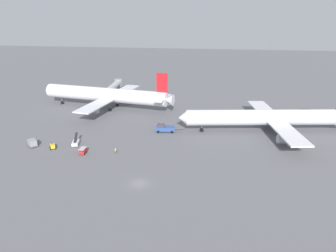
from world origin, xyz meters
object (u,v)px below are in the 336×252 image
gse_belt_loader_portside (76,142)px  gse_gpu_cart_small (53,146)px  airliner_at_gate_left (106,95)px  ground_crew_ramp_agent_by_cones (116,151)px  gse_baggage_cart_trailing (83,151)px  pushback_tug (165,128)px  airliner_being_pushed (268,118)px  jet_bridge (115,86)px  gse_container_dolly_flat (32,143)px

gse_belt_loader_portside → gse_gpu_cart_small: bearing=-145.4°
airliner_at_gate_left → ground_crew_ramp_agent_by_cones: (17.81, -43.28, -4.94)m
gse_baggage_cart_trailing → gse_gpu_cart_small: 10.49m
pushback_tug → airliner_being_pushed: bearing=9.4°
pushback_tug → ground_crew_ramp_agent_by_cones: bearing=-119.1°
airliner_being_pushed → gse_gpu_cart_small: (-64.77, -24.94, -4.11)m
gse_gpu_cart_small → jet_bridge: (-1.96, 65.92, 3.75)m
pushback_tug → gse_belt_loader_portside: 29.39m
gse_belt_loader_portside → ground_crew_ramp_agent_by_cones: (14.03, -4.24, 0.05)m
airliner_at_gate_left → gse_container_dolly_flat: airliner_at_gate_left is taller
airliner_at_gate_left → jet_bridge: bearing=99.1°
gse_belt_loader_portside → gse_container_dolly_flat: bearing=-165.7°
gse_container_dolly_flat → gse_baggage_cart_trailing: bearing=-8.5°
jet_bridge → gse_belt_loader_portside: bearing=-83.1°
gse_baggage_cart_trailing → jet_bridge: size_ratio=0.14×
gse_container_dolly_flat → jet_bridge: jet_bridge is taller
gse_gpu_cart_small → ground_crew_ramp_agent_by_cones: gse_gpu_cart_small is taller
airliner_at_gate_left → gse_gpu_cart_small: airliner_at_gate_left is taller
gse_container_dolly_flat → gse_belt_loader_portside: size_ratio=0.76×
airliner_being_pushed → ground_crew_ramp_agent_by_cones: airliner_being_pushed is taller
gse_container_dolly_flat → gse_belt_loader_portside: 12.78m
airliner_at_gate_left → gse_belt_loader_portside: size_ratio=11.70×
gse_belt_loader_portside → jet_bridge: jet_bridge is taller
gse_gpu_cart_small → ground_crew_ramp_agent_by_cones: size_ratio=1.57×
airliner_at_gate_left → gse_container_dolly_flat: bearing=-101.5°
gse_container_dolly_flat → jet_bridge: size_ratio=0.19×
airliner_being_pushed → gse_gpu_cart_small: airliner_being_pushed is taller
gse_container_dolly_flat → ground_crew_ramp_agent_by_cones: (26.41, -1.09, -0.30)m
airliner_being_pushed → pushback_tug: bearing=-170.6°
airliner_being_pushed → gse_container_dolly_flat: bearing=-161.3°
airliner_being_pushed → jet_bridge: bearing=148.4°
airliner_being_pushed → airliner_at_gate_left: bearing=164.1°
airliner_at_gate_left → pushback_tug: bearing=-39.3°
gse_container_dolly_flat → ground_crew_ramp_agent_by_cones: size_ratio=2.29×
gse_gpu_cart_small → gse_container_dolly_flat: bearing=174.6°
gse_baggage_cart_trailing → gse_container_dolly_flat: (-17.17, 2.56, 0.31)m
gse_container_dolly_flat → pushback_tug: bearing=26.5°
airliner_being_pushed → gse_container_dolly_flat: airliner_being_pushed is taller
pushback_tug → gse_gpu_cart_small: size_ratio=3.67×
gse_gpu_cart_small → gse_belt_loader_portside: 6.70m
jet_bridge → gse_gpu_cart_small: bearing=-88.3°
airliner_at_gate_left → ground_crew_ramp_agent_by_cones: size_ratio=35.26×
pushback_tug → gse_container_dolly_flat: bearing=-153.5°
airliner_being_pushed → gse_belt_loader_portside: bearing=-160.4°
gse_container_dolly_flat → gse_belt_loader_portside: (12.38, 3.15, -0.35)m
gse_container_dolly_flat → ground_crew_ramp_agent_by_cones: bearing=-2.4°
pushback_tug → gse_gpu_cart_small: (-30.51, -19.27, -0.48)m
ground_crew_ramp_agent_by_cones → jet_bridge: bearing=108.0°
pushback_tug → gse_gpu_cart_small: 36.09m
gse_container_dolly_flat → airliner_at_gate_left: bearing=78.5°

